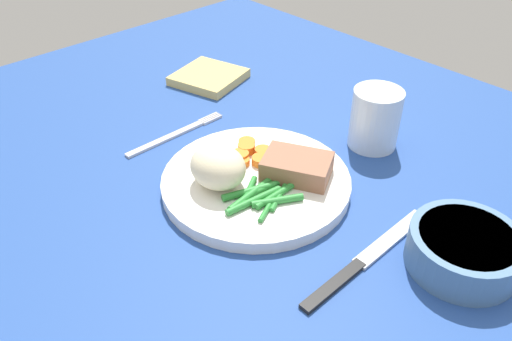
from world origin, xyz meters
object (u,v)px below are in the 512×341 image
meat_portion (296,167)px  water_glass (375,122)px  knife (365,260)px  fork (175,134)px  salad_bowl (464,248)px  dinner_plate (256,182)px  napkin (209,77)px

meat_portion → water_glass: bearing=86.7°
knife → meat_portion: bearing=161.5°
fork → salad_bowl: size_ratio=1.42×
dinner_plate → water_glass: 19.41cm
meat_portion → fork: bearing=-168.8°
meat_portion → napkin: 32.47cm
dinner_plate → salad_bowl: size_ratio=2.04×
meat_portion → salad_bowl: (21.27, 2.95, -0.57)cm
fork → knife: size_ratio=0.81×
fork → napkin: bearing=123.5°
water_glass → napkin: 31.83cm
fork → knife: knife is taller
dinner_plate → water_glass: size_ratio=2.83×
dinner_plate → meat_portion: meat_portion is taller
napkin → salad_bowl: bearing=-8.6°
knife → salad_bowl: bearing=41.7°
knife → napkin: bearing=159.2°
knife → napkin: 47.05cm
knife → water_glass: bearing=122.3°
fork → water_glass: 28.55cm
napkin → fork: bearing=-54.8°
dinner_plate → napkin: bearing=152.1°
dinner_plate → fork: size_ratio=1.43×
salad_bowl → napkin: size_ratio=1.10×
salad_bowl → meat_portion: bearing=-172.1°
dinner_plate → meat_portion: (3.21, 3.75, 2.13)cm
dinner_plate → fork: (-16.94, -0.26, -0.60)cm
fork → water_glass: size_ratio=1.97×
meat_portion → salad_bowl: same height
salad_bowl → dinner_plate: bearing=-164.7°
meat_portion → knife: bearing=-15.9°
meat_portion → water_glass: (0.86, 15.03, 0.65)cm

